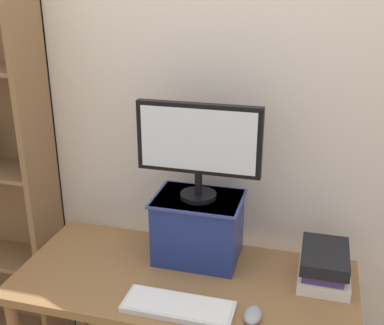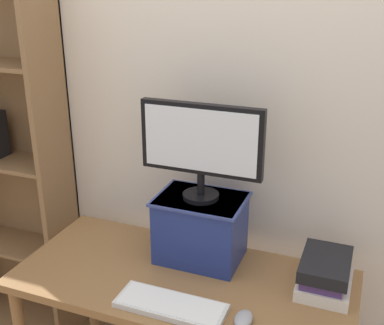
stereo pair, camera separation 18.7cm
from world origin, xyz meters
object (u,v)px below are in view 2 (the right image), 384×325
at_px(computer_monitor, 201,144).
at_px(book_stack, 325,274).
at_px(computer_mouse, 243,319).
at_px(riser_box, 201,227).
at_px(desk, 183,295).
at_px(bookshelf_unit, 4,156).
at_px(keyboard, 171,305).

bearing_deg(computer_monitor, book_stack, -4.18).
bearing_deg(computer_mouse, riser_box, 129.94).
xyz_separation_m(desk, book_stack, (0.55, 0.13, 0.16)).
xyz_separation_m(desk, bookshelf_unit, (-1.17, 0.32, 0.36)).
bearing_deg(book_stack, riser_box, 175.66).
height_order(computer_monitor, keyboard, computer_monitor).
relative_size(desk, riser_box, 3.71).
relative_size(computer_monitor, computer_mouse, 4.98).
bearing_deg(riser_box, keyboard, -86.94).
xyz_separation_m(riser_box, book_stack, (0.54, -0.04, -0.08)).
height_order(desk, bookshelf_unit, bookshelf_unit).
height_order(computer_monitor, book_stack, computer_monitor).
bearing_deg(computer_mouse, book_stack, 52.39).
height_order(bookshelf_unit, computer_mouse, bookshelf_unit).
height_order(bookshelf_unit, riser_box, bookshelf_unit).
relative_size(computer_mouse, book_stack, 0.39).
relative_size(desk, keyboard, 3.33).
relative_size(bookshelf_unit, keyboard, 4.86).
distance_m(bookshelf_unit, computer_mouse, 1.59).
bearing_deg(book_stack, bookshelf_unit, 173.62).
height_order(riser_box, computer_mouse, riser_box).
height_order(bookshelf_unit, book_stack, bookshelf_unit).
bearing_deg(desk, book_stack, 13.22).
height_order(riser_box, book_stack, riser_box).
relative_size(riser_box, computer_mouse, 3.62).
distance_m(riser_box, computer_mouse, 0.48).
height_order(riser_box, computer_monitor, computer_monitor).
bearing_deg(book_stack, keyboard, -147.41).
distance_m(computer_monitor, computer_mouse, 0.69).
distance_m(desk, riser_box, 0.30).
relative_size(desk, bookshelf_unit, 0.69).
bearing_deg(bookshelf_unit, computer_mouse, -18.86).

